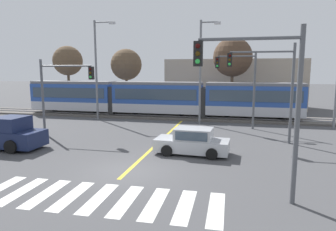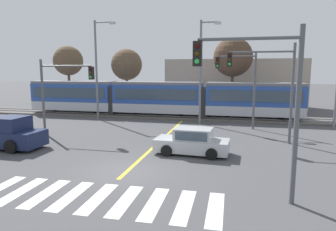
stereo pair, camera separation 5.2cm
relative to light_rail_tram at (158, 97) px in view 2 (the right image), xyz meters
name	(u,v)px [view 2 (the right image)]	position (x,y,z in m)	size (l,w,h in m)	color
ground_plane	(127,171)	(2.86, -16.66, -2.05)	(200.00, 200.00, 0.00)	#474749
track_bed	(185,117)	(2.86, 0.01, -1.96)	(120.00, 4.00, 0.18)	#56514C
rail_near	(184,117)	(2.86, -0.71, -1.82)	(120.00, 0.08, 0.10)	#939399
rail_far	(187,115)	(2.86, 0.73, -1.82)	(120.00, 0.08, 0.10)	#939399
light_rail_tram	(158,97)	(0.00, 0.00, 0.00)	(28.00, 2.64, 3.43)	#B7BAC1
crosswalk_stripe_1	(21,191)	(-0.44, -19.85, -2.04)	(0.56, 2.80, 0.01)	silver
crosswalk_stripe_2	(46,193)	(0.66, -19.83, -2.04)	(0.56, 2.80, 0.01)	silver
crosswalk_stripe_3	(71,196)	(1.76, -19.81, -2.04)	(0.56, 2.80, 0.01)	silver
crosswalk_stripe_4	(98,198)	(2.86, -19.79, -2.04)	(0.56, 2.80, 0.01)	silver
crosswalk_stripe_5	(125,201)	(3.96, -19.77, -2.04)	(0.56, 2.80, 0.01)	silver
crosswalk_stripe_6	(154,203)	(5.06, -19.75, -2.04)	(0.56, 2.80, 0.01)	silver
crosswalk_stripe_7	(184,206)	(6.16, -19.73, -2.04)	(0.56, 2.80, 0.01)	silver
crosswalk_stripe_8	(215,209)	(7.26, -19.71, -2.04)	(0.56, 2.80, 0.01)	silver
lane_centre_line	(162,140)	(2.86, -9.89, -2.04)	(0.20, 15.80, 0.01)	gold
sedan_crossing	(192,142)	(5.44, -12.99, -1.35)	(4.29, 2.09, 1.52)	#B7BABF
pickup_truck	(3,134)	(-6.22, -14.24, -1.20)	(5.43, 2.31, 1.98)	#192347
traffic_light_mid_left	(60,85)	(-4.67, -10.12, 1.66)	(4.25, 0.38, 5.57)	#515459
traffic_light_near_right	(262,88)	(8.69, -18.64, 2.11)	(3.75, 0.38, 6.31)	#515459
traffic_light_mid_right	(270,78)	(9.93, -9.12, 2.22)	(4.25, 0.38, 6.50)	#515459
traffic_light_far_right	(242,78)	(8.20, -4.51, 2.08)	(3.25, 0.38, 6.30)	#515459
street_lamp_west	(98,65)	(-5.15, -2.94, 3.24)	(2.15, 0.28, 9.40)	slate
street_lamp_centre	(202,67)	(4.81, -3.05, 3.02)	(1.79, 0.28, 9.06)	slate
bare_tree_far_west	(68,61)	(-12.64, 4.26, 3.86)	(3.62, 3.62, 7.75)	brown
bare_tree_west	(127,65)	(-5.51, 5.66, 3.40)	(3.82, 3.82, 7.38)	brown
bare_tree_east	(233,57)	(7.33, 3.65, 4.10)	(4.18, 4.18, 8.26)	brown
building_backdrop_far	(234,84)	(7.46, 10.23, 1.02)	(17.00, 6.00, 6.13)	tan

